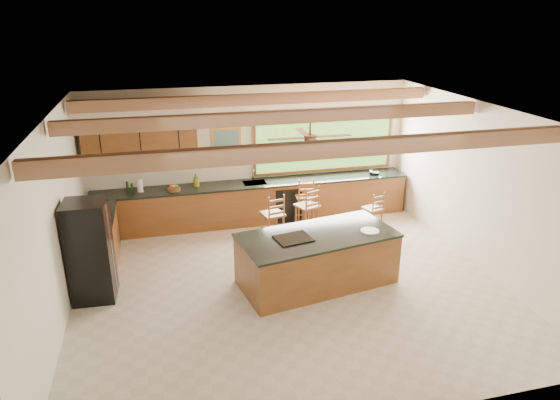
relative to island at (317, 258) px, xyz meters
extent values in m
plane|color=beige|center=(-0.50, 0.04, -0.47)|extent=(7.20, 7.20, 0.00)
cube|color=beige|center=(-0.50, 3.29, 1.03)|extent=(7.20, 0.04, 3.00)
cube|color=beige|center=(-0.50, -3.21, 1.03)|extent=(7.20, 0.04, 3.00)
cube|color=beige|center=(-4.10, 0.04, 1.03)|extent=(0.04, 6.50, 3.00)
cube|color=beige|center=(3.10, 0.04, 1.03)|extent=(0.04, 6.50, 3.00)
cube|color=#A27551|center=(-0.50, 0.04, 2.53)|extent=(7.20, 6.50, 0.04)
cube|color=#A26E51|center=(-0.50, -1.56, 2.39)|extent=(7.10, 0.15, 0.22)
cube|color=#A26E51|center=(-0.50, 0.54, 2.39)|extent=(7.10, 0.15, 0.22)
cube|color=#A26E51|center=(-0.50, 2.34, 2.39)|extent=(7.10, 0.15, 0.22)
cube|color=brown|center=(-2.85, 3.10, 1.43)|extent=(2.30, 0.35, 0.70)
cube|color=silver|center=(-2.85, 3.03, 2.03)|extent=(2.60, 0.50, 0.48)
cylinder|color=#FFEABF|center=(-3.55, 3.03, 1.80)|extent=(0.10, 0.10, 0.01)
cylinder|color=#FFEABF|center=(-2.15, 3.03, 1.80)|extent=(0.10, 0.10, 0.01)
cube|color=#76B841|center=(1.20, 3.26, 1.20)|extent=(3.20, 0.04, 1.30)
cube|color=gold|center=(-1.05, 3.26, 1.38)|extent=(0.64, 0.03, 0.54)
cube|color=#3B6B58|center=(-1.05, 3.24, 1.38)|extent=(0.54, 0.01, 0.44)
cube|color=brown|center=(-0.50, 2.95, -0.03)|extent=(7.00, 0.65, 0.88)
cube|color=black|center=(-0.50, 2.95, 0.43)|extent=(7.04, 0.69, 0.04)
cube|color=brown|center=(-3.76, 1.39, -0.03)|extent=(0.65, 2.35, 0.88)
cube|color=black|center=(-3.76, 1.39, 0.43)|extent=(0.69, 2.39, 0.04)
cube|color=black|center=(0.20, 2.62, -0.05)|extent=(0.60, 0.02, 0.78)
cube|color=silver|center=(-0.50, 2.95, 0.44)|extent=(0.50, 0.38, 0.03)
cylinder|color=silver|center=(-0.50, 3.15, 0.60)|extent=(0.03, 0.03, 0.30)
cylinder|color=silver|center=(-0.50, 3.05, 0.73)|extent=(0.03, 0.20, 0.03)
cylinder|color=white|center=(-2.95, 2.93, 0.60)|extent=(0.12, 0.12, 0.29)
cylinder|color=#183C18|center=(-3.22, 3.11, 0.55)|extent=(0.05, 0.05, 0.20)
cylinder|color=#183C18|center=(-3.12, 3.02, 0.54)|extent=(0.05, 0.05, 0.18)
cube|color=black|center=(2.30, 2.85, 0.50)|extent=(0.25, 0.22, 0.10)
cube|color=brown|center=(0.00, 0.00, -0.02)|extent=(2.80, 1.65, 0.89)
cube|color=black|center=(0.00, 0.00, 0.44)|extent=(2.84, 1.70, 0.04)
cube|color=black|center=(-0.45, -0.08, 0.47)|extent=(0.66, 0.56, 0.02)
cylinder|color=white|center=(0.91, -0.10, 0.47)|extent=(0.32, 0.32, 0.02)
cube|color=black|center=(-3.72, 0.44, 0.38)|extent=(0.69, 0.68, 1.70)
cube|color=silver|center=(-3.39, 0.44, 0.38)|extent=(0.02, 0.05, 1.56)
cube|color=brown|center=(-0.40, 1.64, 0.22)|extent=(0.48, 0.48, 0.04)
cylinder|color=brown|center=(-0.57, 1.48, -0.13)|extent=(0.04, 0.04, 0.66)
cylinder|color=brown|center=(-0.24, 1.48, -0.13)|extent=(0.04, 0.04, 0.66)
cylinder|color=brown|center=(-0.57, 1.80, -0.13)|extent=(0.04, 0.04, 0.66)
cylinder|color=brown|center=(-0.24, 1.80, -0.13)|extent=(0.04, 0.04, 0.66)
cube|color=brown|center=(0.38, 1.87, 0.23)|extent=(0.53, 0.53, 0.04)
cylinder|color=brown|center=(0.22, 1.70, -0.13)|extent=(0.04, 0.04, 0.68)
cylinder|color=brown|center=(0.55, 1.70, -0.13)|extent=(0.04, 0.04, 0.68)
cylinder|color=brown|center=(0.22, 2.03, -0.13)|extent=(0.04, 0.04, 0.68)
cylinder|color=brown|center=(0.55, 2.03, -0.13)|extent=(0.04, 0.04, 0.68)
cube|color=brown|center=(0.52, 2.49, 0.21)|extent=(0.44, 0.44, 0.04)
cylinder|color=brown|center=(0.36, 2.33, -0.14)|extent=(0.04, 0.04, 0.65)
cylinder|color=brown|center=(0.68, 2.33, -0.14)|extent=(0.04, 0.04, 0.65)
cylinder|color=brown|center=(0.36, 2.64, -0.14)|extent=(0.04, 0.04, 0.65)
cylinder|color=brown|center=(0.68, 2.64, -0.14)|extent=(0.04, 0.04, 0.65)
cube|color=brown|center=(1.76, 1.64, 0.13)|extent=(0.43, 0.43, 0.04)
cylinder|color=brown|center=(1.62, 1.50, -0.18)|extent=(0.03, 0.03, 0.58)
cylinder|color=brown|center=(1.90, 1.50, -0.18)|extent=(0.03, 0.03, 0.58)
cylinder|color=brown|center=(1.62, 1.78, -0.18)|extent=(0.03, 0.03, 0.58)
cylinder|color=brown|center=(1.90, 1.78, -0.18)|extent=(0.03, 0.03, 0.58)
camera|label=1|loc=(-2.50, -7.33, 4.04)|focal=32.00mm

